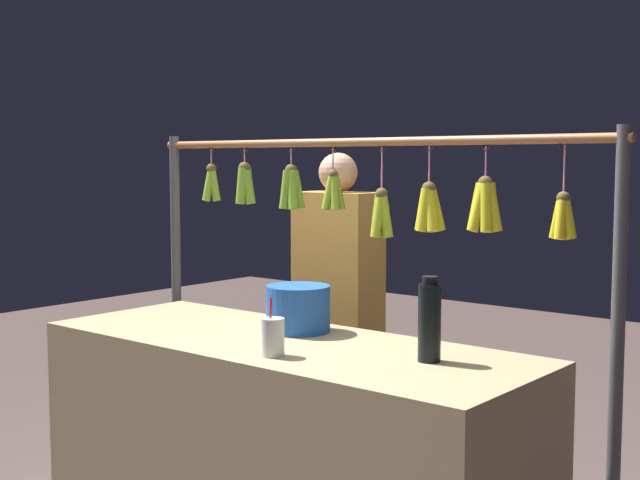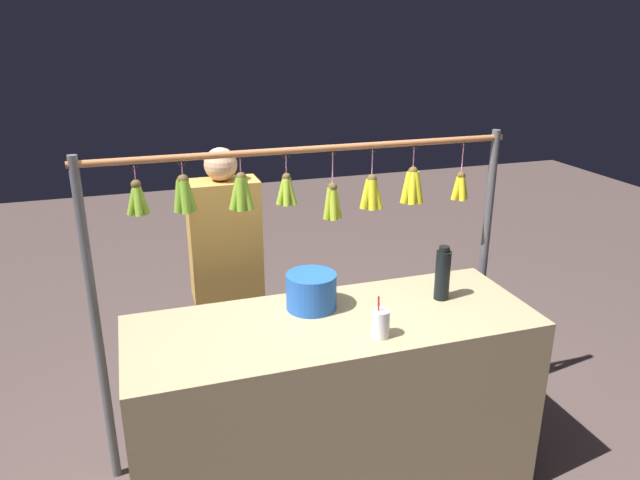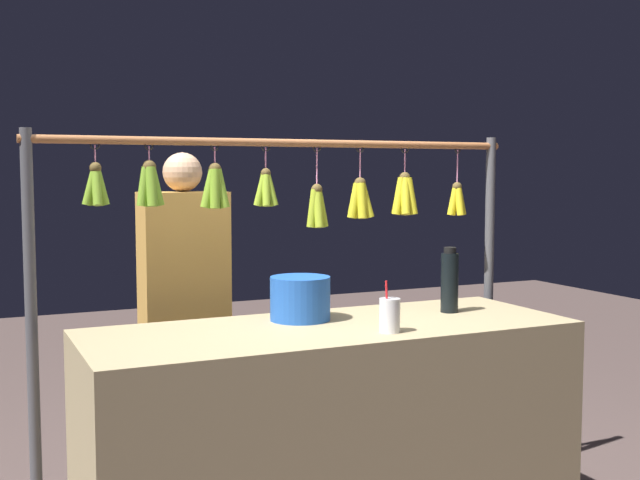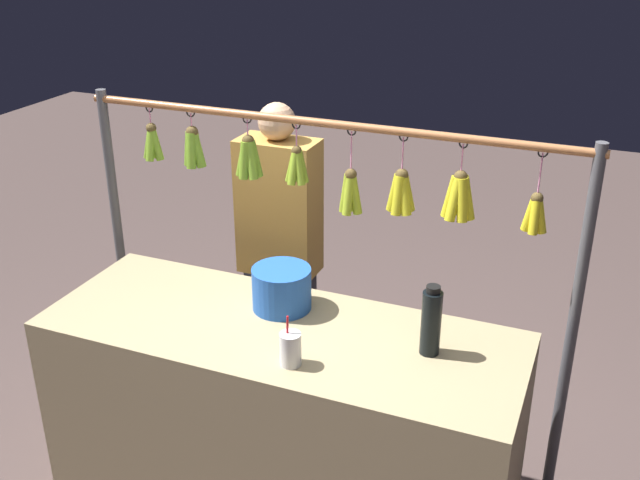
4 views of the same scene
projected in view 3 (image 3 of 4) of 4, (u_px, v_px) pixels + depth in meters
market_counter at (331, 444)px, 3.04m from camera, size 1.85×0.68×0.92m
display_rack at (293, 238)px, 3.35m from camera, size 2.11×0.13×1.65m
water_bottle at (450, 281)px, 3.27m from camera, size 0.07×0.07×0.27m
blue_bucket at (300, 298)px, 3.10m from camera, size 0.23×0.23×0.17m
drink_cup at (390, 315)px, 2.87m from camera, size 0.08×0.08×0.19m
vendor_person at (185, 333)px, 3.55m from camera, size 0.37×0.20×1.58m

